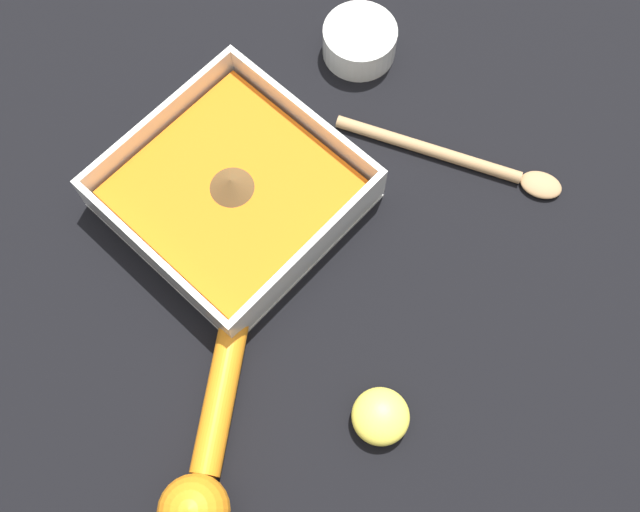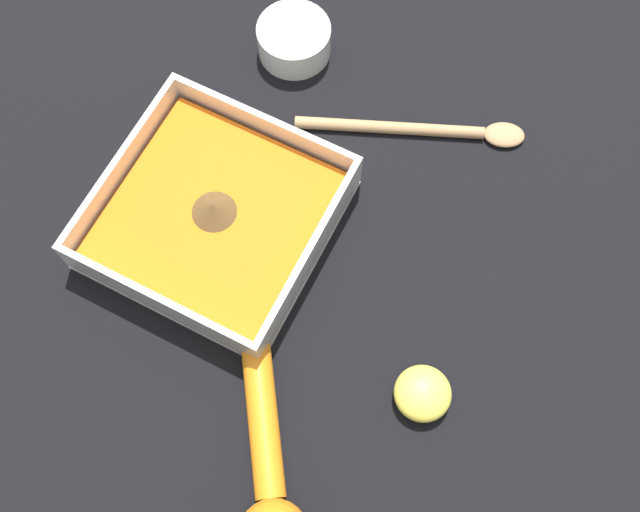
# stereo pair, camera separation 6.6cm
# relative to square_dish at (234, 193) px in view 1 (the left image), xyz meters

# --- Properties ---
(ground_plane) EXTENTS (4.00, 4.00, 0.00)m
(ground_plane) POSITION_rel_square_dish_xyz_m (0.04, -0.01, -0.02)
(ground_plane) COLOR black
(square_dish) EXTENTS (0.20, 0.20, 0.05)m
(square_dish) POSITION_rel_square_dish_xyz_m (0.00, 0.00, 0.00)
(square_dish) COLOR silver
(square_dish) RESTS_ON ground_plane
(spice_bowl) EXTENTS (0.08, 0.08, 0.03)m
(spice_bowl) POSITION_rel_square_dish_xyz_m (0.21, 0.03, -0.00)
(spice_bowl) COLOR silver
(spice_bowl) RESTS_ON ground_plane
(lemon_squeezer) EXTENTS (0.17, 0.13, 0.06)m
(lemon_squeezer) POSITION_rel_square_dish_xyz_m (-0.19, -0.16, 0.01)
(lemon_squeezer) COLOR orange
(lemon_squeezer) RESTS_ON ground_plane
(lemon_half) EXTENTS (0.05, 0.05, 0.03)m
(lemon_half) POSITION_rel_square_dish_xyz_m (-0.06, -0.24, -0.00)
(lemon_half) COLOR #EFDB4C
(lemon_half) RESTS_ON ground_plane
(wooden_spoon) EXTENTS (0.11, 0.22, 0.01)m
(wooden_spoon) POSITION_rel_square_dish_xyz_m (0.18, -0.13, -0.01)
(wooden_spoon) COLOR tan
(wooden_spoon) RESTS_ON ground_plane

